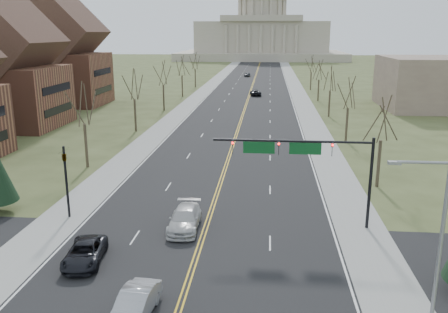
% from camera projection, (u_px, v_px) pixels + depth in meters
% --- Properties ---
extents(road, '(20.00, 380.00, 0.01)m').
position_uv_depth(road, '(252.00, 87.00, 130.94)').
color(road, black).
rests_on(road, ground).
extents(cross_road, '(120.00, 14.00, 0.01)m').
position_uv_depth(cross_road, '(193.00, 266.00, 30.83)').
color(cross_road, black).
rests_on(cross_road, ground).
extents(sidewalk_left, '(4.00, 380.00, 0.03)m').
position_uv_depth(sidewalk_left, '(209.00, 86.00, 132.03)').
color(sidewalk_left, gray).
rests_on(sidewalk_left, ground).
extents(sidewalk_right, '(4.00, 380.00, 0.03)m').
position_uv_depth(sidewalk_right, '(296.00, 87.00, 129.85)').
color(sidewalk_right, gray).
rests_on(sidewalk_right, ground).
extents(center_line, '(0.42, 380.00, 0.01)m').
position_uv_depth(center_line, '(252.00, 87.00, 130.94)').
color(center_line, gold).
rests_on(center_line, road).
extents(edge_line_left, '(0.15, 380.00, 0.01)m').
position_uv_depth(edge_line_left, '(217.00, 86.00, 131.83)').
color(edge_line_left, silver).
rests_on(edge_line_left, road).
extents(edge_line_right, '(0.15, 380.00, 0.01)m').
position_uv_depth(edge_line_right, '(288.00, 87.00, 130.05)').
color(edge_line_right, silver).
rests_on(edge_line_right, road).
extents(capitol, '(90.00, 60.00, 50.00)m').
position_uv_depth(capitol, '(262.00, 33.00, 262.00)').
color(capitol, '#B0A393').
rests_on(capitol, ground).
extents(signal_mast, '(12.12, 0.44, 7.20)m').
position_uv_depth(signal_mast, '(304.00, 155.00, 35.90)').
color(signal_mast, black).
rests_on(signal_mast, ground).
extents(signal_left, '(0.32, 0.36, 6.00)m').
position_uv_depth(signal_left, '(66.00, 174.00, 38.15)').
color(signal_left, black).
rests_on(signal_left, ground).
extents(street_light, '(2.90, 0.25, 9.07)m').
position_uv_depth(street_light, '(436.00, 239.00, 22.57)').
color(street_light, gray).
rests_on(street_light, ground).
extents(tree_r_0, '(3.74, 3.74, 8.50)m').
position_uv_depth(tree_r_0, '(382.00, 121.00, 45.08)').
color(tree_r_0, '#3E3424').
rests_on(tree_r_0, ground).
extents(tree_l_0, '(3.96, 3.96, 9.00)m').
position_uv_depth(tree_l_0, '(83.00, 106.00, 51.64)').
color(tree_l_0, '#3E3424').
rests_on(tree_l_0, ground).
extents(tree_r_1, '(3.74, 3.74, 8.50)m').
position_uv_depth(tree_r_1, '(349.00, 94.00, 64.33)').
color(tree_r_1, '#3E3424').
rests_on(tree_r_1, ground).
extents(tree_l_1, '(3.96, 3.96, 9.00)m').
position_uv_depth(tree_l_1, '(134.00, 86.00, 70.90)').
color(tree_l_1, '#3E3424').
rests_on(tree_l_1, ground).
extents(tree_r_2, '(3.74, 3.74, 8.50)m').
position_uv_depth(tree_r_2, '(331.00, 80.00, 83.59)').
color(tree_r_2, '#3E3424').
rests_on(tree_r_2, ground).
extents(tree_l_2, '(3.96, 3.96, 9.00)m').
position_uv_depth(tree_l_2, '(163.00, 74.00, 90.15)').
color(tree_l_2, '#3E3424').
rests_on(tree_l_2, ground).
extents(tree_r_3, '(3.74, 3.74, 8.50)m').
position_uv_depth(tree_r_3, '(319.00, 71.00, 102.84)').
color(tree_r_3, '#3E3424').
rests_on(tree_r_3, ground).
extents(tree_l_3, '(3.96, 3.96, 9.00)m').
position_uv_depth(tree_l_3, '(182.00, 67.00, 109.40)').
color(tree_l_3, '#3E3424').
rests_on(tree_l_3, ground).
extents(tree_r_4, '(3.74, 3.74, 8.50)m').
position_uv_depth(tree_r_4, '(312.00, 65.00, 122.09)').
color(tree_r_4, '#3E3424').
rests_on(tree_r_4, ground).
extents(tree_l_4, '(3.96, 3.96, 9.00)m').
position_uv_depth(tree_l_4, '(195.00, 62.00, 128.65)').
color(tree_l_4, '#3E3424').
rests_on(tree_l_4, ground).
extents(bldg_left_mid, '(15.10, 14.28, 20.75)m').
position_uv_depth(bldg_left_mid, '(9.00, 73.00, 74.27)').
color(bldg_left_mid, brown).
rests_on(bldg_left_mid, ground).
extents(bldg_left_far, '(17.10, 14.28, 23.25)m').
position_uv_depth(bldg_left_far, '(61.00, 58.00, 97.30)').
color(bldg_left_far, brown).
rests_on(bldg_left_far, ground).
extents(car_sb_inner_lead, '(2.00, 4.79, 1.54)m').
position_uv_depth(car_sb_inner_lead, '(135.00, 305.00, 25.07)').
color(car_sb_inner_lead, '#9EA0A6').
rests_on(car_sb_inner_lead, road).
extents(car_sb_outer_lead, '(2.92, 5.19, 1.37)m').
position_uv_depth(car_sb_outer_lead, '(85.00, 253.00, 31.19)').
color(car_sb_outer_lead, black).
rests_on(car_sb_outer_lead, road).
extents(car_sb_inner_second, '(2.39, 5.55, 1.59)m').
position_uv_depth(car_sb_inner_second, '(185.00, 219.00, 36.53)').
color(car_sb_inner_second, '#BBBBBB').
rests_on(car_sb_inner_second, road).
extents(car_far_nb, '(2.98, 5.37, 1.42)m').
position_uv_depth(car_far_nb, '(255.00, 93.00, 113.04)').
color(car_far_nb, black).
rests_on(car_far_nb, road).
extents(car_far_sb, '(2.10, 4.54, 1.51)m').
position_uv_depth(car_far_sb, '(247.00, 74.00, 160.75)').
color(car_far_sb, '#424649').
rests_on(car_far_sb, road).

